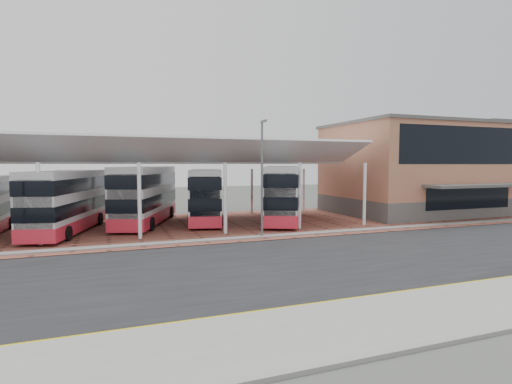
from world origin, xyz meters
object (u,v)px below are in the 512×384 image
bus_3 (146,195)px  bus_4 (206,195)px  bus_2 (67,202)px  bus_5 (281,194)px  terminal (422,168)px

bus_3 → bus_4: (5.08, -0.18, -0.13)m
bus_2 → bus_5: bus_5 is taller
terminal → bus_4: size_ratio=1.62×
terminal → bus_5: 16.65m
terminal → bus_3: terminal is taller
terminal → bus_5: size_ratio=1.56×
bus_3 → bus_4: bearing=17.7°
bus_4 → bus_5: size_ratio=0.97×
bus_3 → bus_5: 11.71m
bus_3 → terminal: bearing=16.6°
terminal → bus_3: (-27.96, 1.54, -2.20)m
bus_2 → bus_5: size_ratio=0.97×
bus_2 → bus_4: (10.93, 2.25, 0.00)m
bus_4 → terminal: bearing=10.2°
bus_4 → bus_3: bearing=-168.5°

